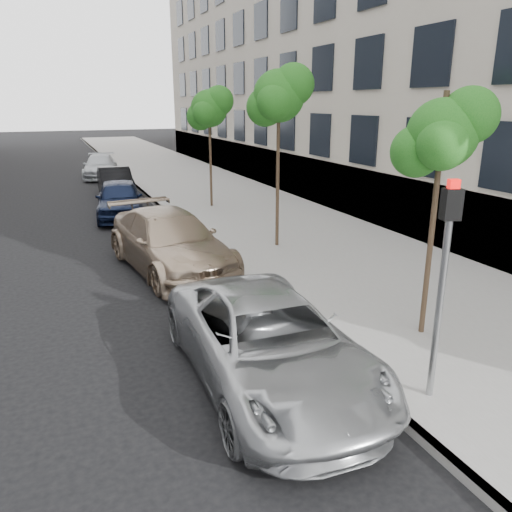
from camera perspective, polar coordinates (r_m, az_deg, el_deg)
ground at (r=7.41m, az=6.15°, el=-18.37°), size 160.00×160.00×0.00m
sidewalk at (r=30.43m, az=-8.60°, el=9.03°), size 6.40×72.00×0.14m
curb at (r=29.84m, az=-14.48°, el=8.52°), size 0.15×72.00×0.14m
tree_near at (r=9.19m, az=20.63°, el=12.89°), size 1.57×1.37×4.42m
tree_mid at (r=14.63m, az=2.71°, el=17.81°), size 1.77×1.57×5.20m
tree_far at (r=20.70m, az=-5.31°, el=16.44°), size 1.78×1.58×4.79m
signal_pole at (r=7.30m, az=20.69°, el=-1.18°), size 0.28×0.24×3.20m
minivan at (r=7.92m, az=1.48°, el=-9.78°), size 2.50×5.15×1.41m
suv at (r=13.32m, az=-9.78°, el=1.61°), size 2.87×5.58×1.55m
sedan_blue at (r=19.98m, az=-15.33°, el=6.30°), size 2.24×4.44×1.45m
sedan_black at (r=24.72m, az=-15.77°, el=8.13°), size 1.54×4.12×1.34m
sedan_rear at (r=31.17m, az=-17.36°, el=9.73°), size 2.51×4.76×1.31m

